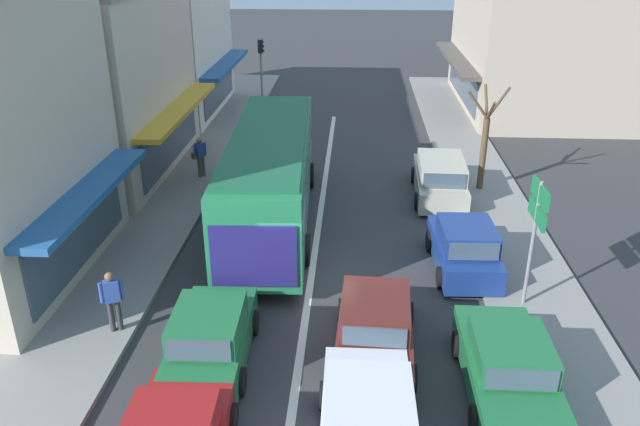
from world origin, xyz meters
The scene contains 18 objects.
ground_plane centered at (0.00, 0.00, 0.00)m, with size 140.00×140.00×0.00m, color #353538.
lane_centre_line centered at (0.00, 4.00, 0.00)m, with size 0.20×28.00×0.01m, color silver.
sidewalk_left centered at (-6.80, 6.00, 0.07)m, with size 5.20×44.00×0.14m, color gray.
kerb_right centered at (6.20, 6.00, 0.06)m, with size 2.80×44.00×0.12m, color gray.
shopfront_mid_block centered at (-10.18, 8.99, 3.71)m, with size 8.68×9.48×7.43m.
shopfront_far_end centered at (-10.18, 18.37, 3.74)m, with size 8.73×8.95×7.48m.
building_right_far centered at (11.48, 20.66, 4.94)m, with size 9.60×11.89×9.89m.
city_bus centered at (-1.62, 4.25, 1.88)m, with size 3.11×10.96×3.23m.
sedan_queue_gap_filler centered at (1.75, -2.93, 0.66)m, with size 2.04×4.27×1.47m.
hatchback_adjacent_lane_trail centered at (-2.01, -3.52, 0.71)m, with size 1.89×3.74×1.54m.
parked_sedan_kerb_front centered at (4.57, -4.19, 0.66)m, with size 1.91×4.20×1.47m.
parked_hatchback_kerb_second centered at (4.46, 1.29, 0.71)m, with size 1.92×3.76×1.54m.
parked_wagon_kerb_third centered at (4.40, 6.92, 0.75)m, with size 2.04×4.55×1.58m.
traffic_light_downstreet centered at (-3.78, 17.23, 2.85)m, with size 0.33×0.24×4.20m.
directional_road_sign centered at (5.79, -0.66, 2.70)m, with size 0.10×1.40×3.60m.
street_tree_right centered at (6.06, 7.63, 1.92)m, with size 1.55×1.99×4.09m.
pedestrian_with_handbag_near centered at (-5.01, 8.16, 1.07)m, with size 0.54×0.57×1.63m.
pedestrian_browsing_midblock centered at (-4.62, -2.55, 1.07)m, with size 0.53×0.35×1.63m.
Camera 1 is at (1.19, -15.20, 9.17)m, focal length 35.00 mm.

